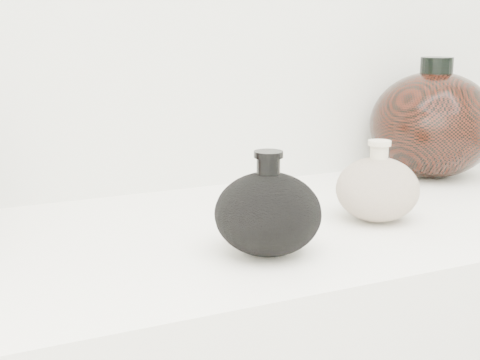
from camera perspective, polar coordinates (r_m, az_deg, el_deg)
name	(u,v)px	position (r m, az deg, el deg)	size (l,w,h in m)	color
black_gourd_vase	(268,213)	(0.83, 2.40, -2.82)	(0.15, 0.15, 0.13)	black
cream_gourd_vase	(377,188)	(0.99, 11.65, -0.72)	(0.14, 0.14, 0.12)	beige
right_round_pot	(433,124)	(1.29, 16.13, 4.60)	(0.31, 0.31, 0.22)	black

